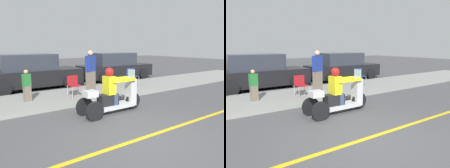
# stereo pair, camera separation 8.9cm
# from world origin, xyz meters

# --- Properties ---
(ground_plane) EXTENTS (60.00, 60.00, 0.00)m
(ground_plane) POSITION_xyz_m (0.00, 0.00, 0.00)
(ground_plane) COLOR #4C4C4F
(lane_stripe) EXTENTS (24.00, 0.12, 0.01)m
(lane_stripe) POSITION_xyz_m (0.49, 0.00, 0.00)
(lane_stripe) COLOR gold
(lane_stripe) RESTS_ON ground
(sidewalk_strip) EXTENTS (28.00, 2.80, 0.12)m
(sidewalk_strip) POSITION_xyz_m (0.00, 4.60, 0.06)
(sidewalk_strip) COLOR gray
(sidewalk_strip) RESTS_ON ground
(motorcycle_trike) EXTENTS (2.21, 0.69, 1.44)m
(motorcycle_trike) POSITION_xyz_m (0.50, 1.94, 0.52)
(motorcycle_trike) COLOR black
(motorcycle_trike) RESTS_ON ground
(spectator_far_back) EXTENTS (0.30, 0.21, 1.14)m
(spectator_far_back) POSITION_xyz_m (-1.37, 4.52, 0.67)
(spectator_far_back) COLOR #726656
(spectator_far_back) RESTS_ON sidewalk_strip
(spectator_by_tree) EXTENTS (0.48, 0.38, 1.77)m
(spectator_by_tree) POSITION_xyz_m (1.40, 4.82, 0.97)
(spectator_by_tree) COLOR #726656
(spectator_by_tree) RESTS_ON sidewalk_strip
(folding_chair_curbside) EXTENTS (0.53, 0.53, 0.82)m
(folding_chair_curbside) POSITION_xyz_m (3.81, 4.86, 0.62)
(folding_chair_curbside) COLOR #A5A8AD
(folding_chair_curbside) RESTS_ON sidewalk_strip
(folding_chair_set_back) EXTENTS (0.46, 0.46, 0.82)m
(folding_chair_set_back) POSITION_xyz_m (0.31, 4.22, 0.62)
(folding_chair_set_back) COLOR #A5A8AD
(folding_chair_set_back) RESTS_ON sidewalk_strip
(parked_car_lot_center) EXTENTS (4.63, 2.10, 1.64)m
(parked_car_lot_center) POSITION_xyz_m (4.73, 7.60, 0.77)
(parked_car_lot_center) COLOR black
(parked_car_lot_center) RESTS_ON ground
(parked_car_lot_left) EXTENTS (4.56, 2.09, 1.69)m
(parked_car_lot_left) POSITION_xyz_m (-0.40, 7.44, 0.79)
(parked_car_lot_left) COLOR black
(parked_car_lot_left) RESTS_ON ground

